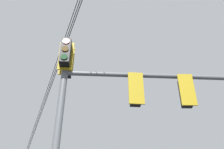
{
  "coord_description": "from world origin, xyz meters",
  "views": [
    {
      "loc": [
        3.81,
        5.31,
        1.26
      ],
      "look_at": [
        -0.22,
        -0.01,
        5.79
      ],
      "focal_mm": 43.0,
      "sensor_mm": 36.0,
      "label": 1
    }
  ],
  "objects": [
    {
      "name": "signal_mast_assembly",
      "position": [
        0.05,
        -0.18,
        4.94
      ],
      "size": [
        4.78,
        3.46,
        6.86
      ],
      "color": "slate",
      "rests_on": "ground"
    },
    {
      "name": "overhead_wire_span",
      "position": [
        0.62,
        -1.94,
        7.61
      ],
      "size": [
        7.42,
        25.06,
        0.8
      ],
      "color": "black"
    }
  ]
}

